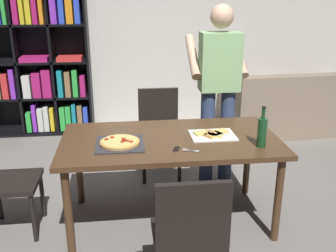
{
  "coord_description": "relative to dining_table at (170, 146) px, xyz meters",
  "views": [
    {
      "loc": [
        -0.35,
        -2.85,
        1.87
      ],
      "look_at": [
        0.0,
        0.15,
        0.8
      ],
      "focal_mm": 41.23,
      "sensor_mm": 36.0,
      "label": 1
    }
  ],
  "objects": [
    {
      "name": "ground_plane",
      "position": [
        0.0,
        0.0,
        -0.68
      ],
      "size": [
        12.0,
        12.0,
        0.0
      ],
      "primitive_type": "plane",
      "color": "gray"
    },
    {
      "name": "back_wall",
      "position": [
        0.0,
        2.6,
        0.72
      ],
      "size": [
        6.4,
        0.1,
        2.8
      ],
      "primitive_type": "cube",
      "color": "silver",
      "rests_on": "ground_plane"
    },
    {
      "name": "dining_table",
      "position": [
        0.0,
        0.0,
        0.0
      ],
      "size": [
        1.73,
        0.92,
        0.75
      ],
      "color": "#4C331E",
      "rests_on": "ground_plane"
    },
    {
      "name": "chair_near_camera",
      "position": [
        -0.0,
        -0.94,
        -0.17
      ],
      "size": [
        0.42,
        0.42,
        0.9
      ],
      "color": "black",
      "rests_on": "ground_plane"
    },
    {
      "name": "chair_far_side",
      "position": [
        0.0,
        0.94,
        -0.17
      ],
      "size": [
        0.42,
        0.42,
        0.9
      ],
      "color": "black",
      "rests_on": "ground_plane"
    },
    {
      "name": "couch",
      "position": [
        1.9,
        1.99,
        -0.37
      ],
      "size": [
        1.74,
        0.94,
        0.85
      ],
      "color": "gray",
      "rests_on": "ground_plane"
    },
    {
      "name": "bookshelf",
      "position": [
        -1.46,
        2.37,
        0.27
      ],
      "size": [
        1.4,
        0.35,
        1.95
      ],
      "color": "black",
      "rests_on": "ground_plane"
    },
    {
      "name": "person_serving_pizza",
      "position": [
        0.56,
        0.72,
        0.32
      ],
      "size": [
        0.55,
        0.54,
        1.75
      ],
      "color": "#38476B",
      "rests_on": "ground_plane"
    },
    {
      "name": "pepperoni_pizza_on_tray",
      "position": [
        -0.4,
        -0.09,
        0.09
      ],
      "size": [
        0.36,
        0.36,
        0.04
      ],
      "color": "#2D2D33",
      "rests_on": "dining_table"
    },
    {
      "name": "pizza_slices_on_towel",
      "position": [
        0.34,
        0.01,
        0.08
      ],
      "size": [
        0.36,
        0.28,
        0.03
      ],
      "color": "white",
      "rests_on": "dining_table"
    },
    {
      "name": "wine_bottle",
      "position": [
        0.66,
        -0.25,
        0.19
      ],
      "size": [
        0.07,
        0.07,
        0.32
      ],
      "color": "#194723",
      "rests_on": "dining_table"
    },
    {
      "name": "kitchen_scissors",
      "position": [
        0.05,
        -0.25,
        0.08
      ],
      "size": [
        0.2,
        0.13,
        0.01
      ],
      "color": "silver",
      "rests_on": "dining_table"
    }
  ]
}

